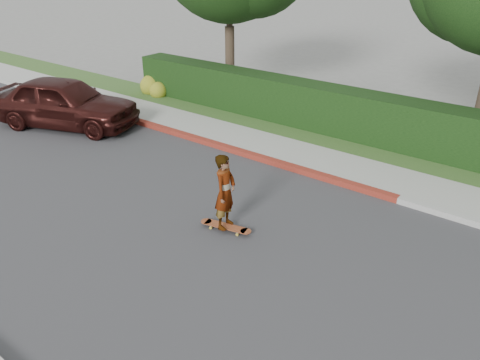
# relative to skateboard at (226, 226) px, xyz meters

# --- Properties ---
(ground) EXTENTS (120.00, 120.00, 0.00)m
(ground) POSITION_rel_skateboard_xyz_m (1.47, -0.70, -0.10)
(ground) COLOR slate
(ground) RESTS_ON ground
(road) EXTENTS (60.00, 8.00, 0.01)m
(road) POSITION_rel_skateboard_xyz_m (1.47, -0.70, -0.10)
(road) COLOR #2D2D30
(road) RESTS_ON ground
(curb_far) EXTENTS (60.00, 0.20, 0.15)m
(curb_far) POSITION_rel_skateboard_xyz_m (1.47, 3.40, -0.03)
(curb_far) COLOR #9E9E99
(curb_far) RESTS_ON ground
(curb_red_section) EXTENTS (12.00, 0.21, 0.15)m
(curb_red_section) POSITION_rel_skateboard_xyz_m (-3.53, 3.40, -0.02)
(curb_red_section) COLOR maroon
(curb_red_section) RESTS_ON ground
(sidewalk_far) EXTENTS (60.00, 1.60, 0.12)m
(sidewalk_far) POSITION_rel_skateboard_xyz_m (1.47, 4.30, -0.04)
(sidewalk_far) COLOR gray
(sidewalk_far) RESTS_ON ground
(planting_strip) EXTENTS (60.00, 1.60, 0.10)m
(planting_strip) POSITION_rel_skateboard_xyz_m (1.47, 5.90, -0.05)
(planting_strip) COLOR #2D4C1E
(planting_strip) RESTS_ON ground
(hedge) EXTENTS (15.00, 1.00, 1.50)m
(hedge) POSITION_rel_skateboard_xyz_m (-1.53, 6.50, 0.65)
(hedge) COLOR black
(hedge) RESTS_ON ground
(flowering_shrub) EXTENTS (1.40, 1.00, 0.90)m
(flowering_shrub) POSITION_rel_skateboard_xyz_m (-8.54, 6.03, 0.23)
(flowering_shrub) COLOR #2D4C19
(flowering_shrub) RESTS_ON ground
(skateboard) EXTENTS (1.18, 0.47, 0.11)m
(skateboard) POSITION_rel_skateboard_xyz_m (0.00, 0.00, 0.00)
(skateboard) COLOR #B49431
(skateboard) RESTS_ON ground
(skateboarder) EXTENTS (0.50, 0.66, 1.63)m
(skateboarder) POSITION_rel_skateboard_xyz_m (0.00, 0.00, 0.83)
(skateboarder) COLOR white
(skateboarder) RESTS_ON skateboard
(car_maroon) EXTENTS (5.19, 3.51, 1.64)m
(car_maroon) POSITION_rel_skateboard_xyz_m (-8.21, 1.83, 0.72)
(car_maroon) COLOR black
(car_maroon) RESTS_ON ground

